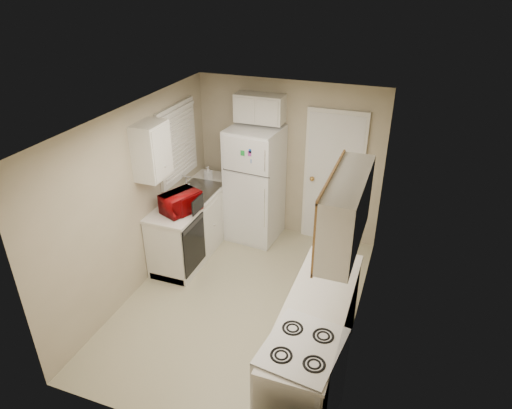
% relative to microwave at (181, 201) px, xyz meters
% --- Properties ---
extents(floor, '(3.80, 3.80, 0.00)m').
position_rel_microwave_xyz_m(floor, '(1.02, -0.42, -1.05)').
color(floor, beige).
rests_on(floor, ground).
extents(ceiling, '(3.80, 3.80, 0.00)m').
position_rel_microwave_xyz_m(ceiling, '(1.02, -0.42, 1.35)').
color(ceiling, white).
rests_on(ceiling, floor).
extents(wall_left, '(3.80, 3.80, 0.00)m').
position_rel_microwave_xyz_m(wall_left, '(-0.38, -0.42, 0.15)').
color(wall_left, '#B3A78B').
rests_on(wall_left, floor).
extents(wall_right, '(3.80, 3.80, 0.00)m').
position_rel_microwave_xyz_m(wall_right, '(2.42, -0.42, 0.15)').
color(wall_right, '#B3A78B').
rests_on(wall_right, floor).
extents(wall_back, '(2.80, 2.80, 0.00)m').
position_rel_microwave_xyz_m(wall_back, '(1.02, 1.48, 0.15)').
color(wall_back, '#B3A78B').
rests_on(wall_back, floor).
extents(wall_front, '(2.80, 2.80, 0.00)m').
position_rel_microwave_xyz_m(wall_front, '(1.02, -2.32, 0.15)').
color(wall_front, '#B3A78B').
rests_on(wall_front, floor).
extents(left_counter, '(0.60, 1.80, 0.90)m').
position_rel_microwave_xyz_m(left_counter, '(-0.08, 0.48, -0.60)').
color(left_counter, silver).
rests_on(left_counter, floor).
extents(dishwasher, '(0.03, 0.58, 0.72)m').
position_rel_microwave_xyz_m(dishwasher, '(0.21, -0.12, -0.56)').
color(dishwasher, black).
rests_on(dishwasher, floor).
extents(sink, '(0.54, 0.74, 0.16)m').
position_rel_microwave_xyz_m(sink, '(-0.08, 0.63, -0.19)').
color(sink, gray).
rests_on(sink, left_counter).
extents(microwave, '(0.56, 0.44, 0.33)m').
position_rel_microwave_xyz_m(microwave, '(0.00, 0.00, 0.00)').
color(microwave, '#810507').
rests_on(microwave, left_counter).
extents(soap_bottle, '(0.12, 0.12, 0.21)m').
position_rel_microwave_xyz_m(soap_bottle, '(-0.10, 1.05, -0.05)').
color(soap_bottle, silver).
rests_on(soap_bottle, left_counter).
extents(window_blinds, '(0.10, 0.98, 1.08)m').
position_rel_microwave_xyz_m(window_blinds, '(-0.34, 0.63, 0.55)').
color(window_blinds, silver).
rests_on(window_blinds, wall_left).
extents(upper_cabinet_left, '(0.30, 0.45, 0.70)m').
position_rel_microwave_xyz_m(upper_cabinet_left, '(-0.23, -0.20, 0.75)').
color(upper_cabinet_left, silver).
rests_on(upper_cabinet_left, wall_left).
extents(refrigerator, '(0.79, 0.77, 1.76)m').
position_rel_microwave_xyz_m(refrigerator, '(0.61, 1.16, -0.17)').
color(refrigerator, silver).
rests_on(refrigerator, floor).
extents(cabinet_over_fridge, '(0.70, 0.30, 0.40)m').
position_rel_microwave_xyz_m(cabinet_over_fridge, '(0.62, 1.33, 0.95)').
color(cabinet_over_fridge, silver).
rests_on(cabinet_over_fridge, wall_back).
extents(interior_door, '(0.86, 0.06, 2.08)m').
position_rel_microwave_xyz_m(interior_door, '(1.72, 1.44, -0.03)').
color(interior_door, silver).
rests_on(interior_door, floor).
extents(right_counter, '(0.60, 2.00, 0.90)m').
position_rel_microwave_xyz_m(right_counter, '(2.12, -1.22, -0.60)').
color(right_counter, silver).
rests_on(right_counter, floor).
extents(stove, '(0.71, 0.84, 0.93)m').
position_rel_microwave_xyz_m(stove, '(2.14, -1.79, -0.58)').
color(stove, silver).
rests_on(stove, floor).
extents(upper_cabinet_right, '(0.30, 1.20, 0.70)m').
position_rel_microwave_xyz_m(upper_cabinet_right, '(2.27, -0.92, 0.75)').
color(upper_cabinet_right, silver).
rests_on(upper_cabinet_right, wall_right).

